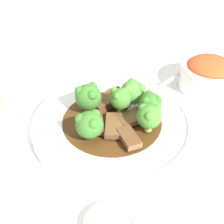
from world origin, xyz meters
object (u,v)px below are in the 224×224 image
Objects in this scene: side_bowl_kimchi at (209,74)px; broccoli_floret_0 at (119,98)px; beef_strip_0 at (114,126)px; broccoli_floret_5 at (133,92)px; broccoli_floret_1 at (89,124)px; broccoli_floret_3 at (149,116)px; main_plate at (112,123)px; beef_strip_2 at (109,100)px; beef_strip_4 at (94,119)px; broccoli_floret_4 at (88,96)px; beef_strip_1 at (134,117)px; beef_strip_3 at (129,138)px; serving_spoon at (145,95)px; broccoli_floret_2 at (150,103)px.

broccoli_floret_0 is at bearing 69.55° from side_bowl_kimchi.
beef_strip_0 is 0.08m from broccoli_floret_5.
broccoli_floret_1 is 0.10m from broccoli_floret_3.
main_plate is 3.75× the size of beef_strip_2.
beef_strip_4 is at bearing 49.56° from main_plate.
broccoli_floret_4 reaches higher than broccoli_floret_0.
beef_strip_1 is at bearing -159.19° from broccoli_floret_4.
beef_strip_1 is at bearing -140.45° from main_plate.
broccoli_floret_1 is (0.00, 0.05, 0.03)m from main_plate.
broccoli_floret_1 is (-0.03, 0.09, 0.02)m from beef_strip_2.
beef_strip_2 is 0.10m from beef_strip_3.
beef_strip_2 is 0.31× the size of serving_spoon.
broccoli_floret_3 is (-0.03, 0.01, 0.02)m from beef_strip_1.
beef_strip_0 is at bearing 95.22° from serving_spoon.
main_plate is 0.04m from beef_strip_1.
broccoli_floret_0 is 0.95× the size of broccoli_floret_4.
side_bowl_kimchi reaches higher than beef_strip_2.
broccoli_floret_5 is 0.03m from serving_spoon.
broccoli_floret_3 is at bearing 87.90° from side_bowl_kimchi.
broccoli_floret_2 is at bearing 134.22° from serving_spoon.
beef_strip_2 is at bearing -14.44° from broccoli_floret_0.
serving_spoon is 0.15m from side_bowl_kimchi.
broccoli_floret_5 reaches higher than serving_spoon.
side_bowl_kimchi is at bearing -102.08° from beef_strip_1.
beef_strip_2 reaches higher than beef_strip_0.
broccoli_floret_4 is at bearing 20.81° from beef_strip_1.
broccoli_floret_1 is (-0.02, 0.03, 0.02)m from beef_strip_4.
beef_strip_1 is at bearing -135.92° from beef_strip_4.
broccoli_floret_2 is 0.38× the size of side_bowl_kimchi.
beef_strip_1 is at bearing -12.42° from broccoli_floret_3.
broccoli_floret_4 is (0.11, 0.02, -0.00)m from broccoli_floret_3.
beef_strip_2 is 0.07m from serving_spoon.
broccoli_floret_1 is 0.93× the size of broccoli_floret_4.
side_bowl_kimchi is (-0.07, -0.27, -0.01)m from broccoli_floret_1.
beef_strip_0 is at bearing 77.29° from side_bowl_kimchi.
broccoli_floret_0 reaches higher than main_plate.
broccoli_floret_1 is at bearing 91.80° from broccoli_floret_0.
broccoli_floret_0 is at bearing -110.31° from beef_strip_4.
broccoli_floret_4 reaches higher than beef_strip_3.
broccoli_floret_4 is (0.08, 0.03, 0.02)m from beef_strip_1.
beef_strip_4 is 0.64× the size of side_bowl_kimchi.
side_bowl_kimchi is at bearing -114.77° from serving_spoon.
beef_strip_4 is 0.11m from serving_spoon.
broccoli_floret_2 reaches higher than beef_strip_1.
broccoli_floret_0 is at bearing 82.90° from broccoli_floret_5.
beef_strip_4 is (0.04, 0.01, -0.00)m from beef_strip_0.
broccoli_floret_0 is 0.05m from broccoli_floret_2.
beef_strip_3 is at bearing 98.20° from broccoli_floret_2.
beef_strip_1 reaches higher than beef_strip_4.
beef_strip_1 is 0.06m from beef_strip_2.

